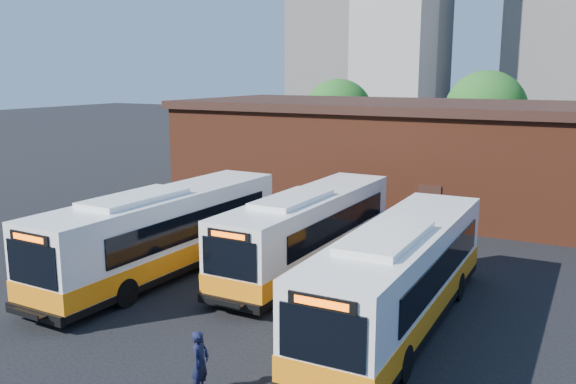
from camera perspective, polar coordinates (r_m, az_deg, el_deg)
The scene contains 8 objects.
ground at distance 21.79m, azimuth -4.92°, elevation -10.89°, with size 220.00×220.00×0.00m, color black.
bus_midwest at distance 25.43m, azimuth -11.53°, elevation -3.99°, with size 3.11×13.20×3.57m.
bus_mideast at distance 25.65m, azimuth 1.94°, elevation -3.85°, with size 2.73×12.40×3.36m.
bus_east at distance 20.15m, azimuth 10.40°, elevation -8.11°, with size 2.79×12.81×3.48m.
transit_worker at distance 16.30m, azimuth -8.21°, elevation -15.57°, with size 0.63×0.41×1.72m, color black.
depot_building at distance 38.85m, azimuth 11.24°, elevation 3.66°, with size 28.60×12.60×6.40m.
tree_west at distance 53.37m, azimuth 4.73°, elevation 7.30°, with size 6.00×6.00×7.65m.
tree_mid at distance 51.81m, azimuth 18.02°, elevation 7.17°, with size 6.56×6.56×8.36m.
Camera 1 is at (11.08, -16.91, 8.14)m, focal length 38.00 mm.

